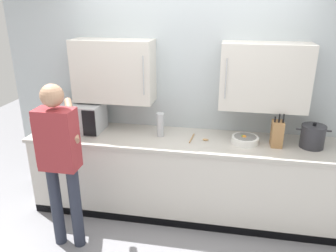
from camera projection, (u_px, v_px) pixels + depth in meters
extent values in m
plane|color=gray|center=(172.00, 251.00, 3.20)|extent=(9.24, 9.24, 0.00)
cube|color=#B2BCC1|center=(188.00, 82.00, 3.66)|extent=(4.19, 0.10, 2.84)
cube|color=beige|center=(114.00, 71.00, 3.56)|extent=(0.87, 0.32, 0.66)
cylinder|color=#B7BABF|center=(143.00, 76.00, 3.33)|extent=(0.01, 0.01, 0.40)
cube|color=beige|center=(264.00, 77.00, 3.29)|extent=(0.87, 0.32, 0.66)
cylinder|color=#B7BABF|center=(226.00, 79.00, 3.19)|extent=(0.01, 0.01, 0.40)
cube|color=beige|center=(182.00, 177.00, 3.67)|extent=(3.27, 0.64, 0.86)
cube|color=#BCB7AD|center=(183.00, 140.00, 3.51)|extent=(3.31, 0.68, 0.03)
cube|color=black|center=(178.00, 223.00, 3.53)|extent=(3.27, 0.04, 0.09)
cube|color=#B7BABF|center=(80.00, 117.00, 3.69)|extent=(0.51, 0.36, 0.31)
cube|color=beige|center=(74.00, 117.00, 3.69)|extent=(0.33, 0.31, 0.25)
cube|color=black|center=(89.00, 124.00, 3.49)|extent=(0.14, 0.01, 0.28)
cube|color=black|center=(47.00, 127.00, 3.39)|extent=(0.13, 0.36, 0.28)
cylinder|color=white|center=(245.00, 140.00, 3.38)|extent=(0.27, 0.27, 0.07)
cylinder|color=slate|center=(245.00, 139.00, 3.37)|extent=(0.22, 0.22, 0.04)
sphere|color=#5B9333|center=(243.00, 137.00, 3.37)|extent=(0.04, 0.04, 0.04)
sphere|color=red|center=(244.00, 137.00, 3.37)|extent=(0.04, 0.04, 0.04)
sphere|color=orange|center=(244.00, 137.00, 3.36)|extent=(0.05, 0.05, 0.05)
cylinder|color=#B7BABF|center=(160.00, 126.00, 3.52)|extent=(0.07, 0.07, 0.23)
cylinder|color=#B7BABF|center=(160.00, 115.00, 3.48)|extent=(0.08, 0.08, 0.03)
cube|color=#A37547|center=(277.00, 134.00, 3.28)|extent=(0.11, 0.15, 0.26)
cylinder|color=black|center=(275.00, 119.00, 3.21)|extent=(0.02, 0.02, 0.06)
cylinder|color=black|center=(279.00, 118.00, 3.20)|extent=(0.02, 0.02, 0.09)
cylinder|color=black|center=(284.00, 118.00, 3.19)|extent=(0.02, 0.02, 0.09)
cylinder|color=tan|center=(192.00, 138.00, 3.48)|extent=(0.03, 0.23, 0.01)
ellipsoid|color=tan|center=(206.00, 140.00, 3.45)|extent=(0.07, 0.05, 0.02)
cylinder|color=#2D2D33|center=(312.00, 137.00, 3.26)|extent=(0.23, 0.23, 0.21)
cylinder|color=#2D2D33|center=(314.00, 126.00, 3.22)|extent=(0.23, 0.23, 0.02)
cylinder|color=black|center=(315.00, 124.00, 3.21)|extent=(0.04, 0.04, 0.03)
cylinder|color=#2D2D33|center=(299.00, 129.00, 3.25)|extent=(0.05, 0.02, 0.02)
cylinder|color=#2D2D33|center=(329.00, 131.00, 3.21)|extent=(0.05, 0.02, 0.02)
cylinder|color=#282D3D|center=(57.00, 206.00, 3.17)|extent=(0.11, 0.11, 0.84)
cylinder|color=#282D3D|center=(76.00, 208.00, 3.14)|extent=(0.11, 0.11, 0.84)
cube|color=maroon|center=(58.00, 139.00, 2.91)|extent=(0.34, 0.20, 0.56)
sphere|color=tan|center=(52.00, 96.00, 2.77)|extent=(0.20, 0.20, 0.20)
cylinder|color=tan|center=(71.00, 119.00, 3.08)|extent=(0.35, 0.52, 0.29)
cylinder|color=maroon|center=(38.00, 143.00, 2.96)|extent=(0.07, 0.07, 0.48)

